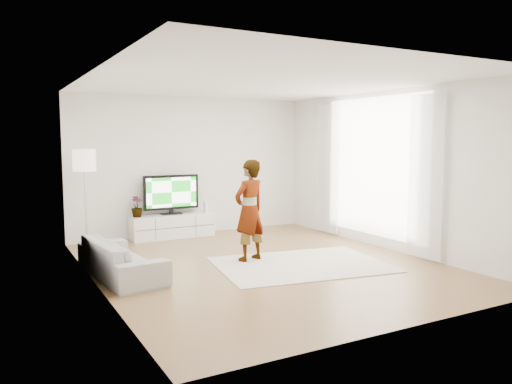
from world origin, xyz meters
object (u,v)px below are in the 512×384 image
floor_lamp (84,165)px  media_console (172,226)px  player (249,210)px  television (171,193)px  sofa (121,258)px  rug (301,265)px

floor_lamp → media_console: bearing=8.8°
player → television: bearing=-97.0°
television → floor_lamp: 1.81m
television → sofa: television is taller
player → floor_lamp: floor_lamp is taller
rug → floor_lamp: (-2.71, 2.80, 1.49)m
rug → sofa: bearing=165.8°
floor_lamp → sofa: bearing=-87.4°
sofa → floor_lamp: floor_lamp is taller
media_console → sofa: 2.88m
media_console → player: (0.45, -2.44, 0.59)m
media_console → floor_lamp: floor_lamp is taller
media_console → television: size_ratio=1.47×
rug → floor_lamp: floor_lamp is taller
sofa → floor_lamp: size_ratio=1.04×
media_console → rug: media_console is taller
media_console → television: television is taller
television → player: 2.51m
television → player: (0.45, -2.47, -0.07)m
sofa → floor_lamp: (-0.10, 2.15, 1.23)m
media_console → rug: 3.24m
television → sofa: 2.97m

